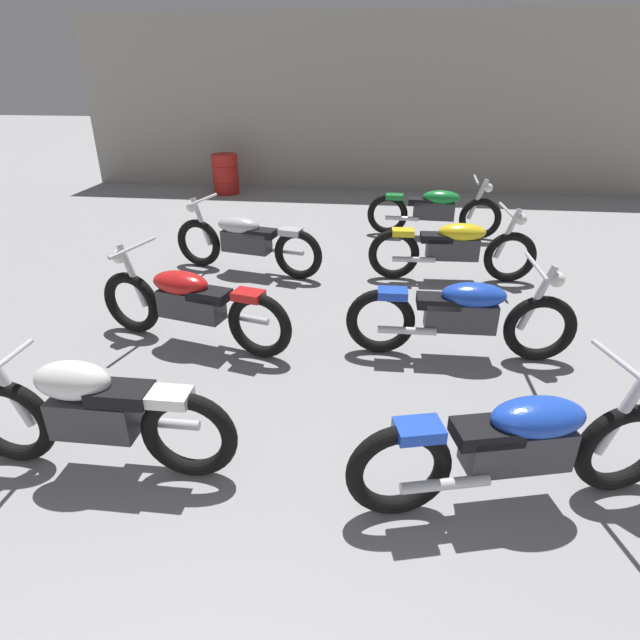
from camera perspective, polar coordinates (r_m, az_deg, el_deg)
back_wall at (r=12.23m, az=5.06°, el=22.50°), size 12.70×0.24×3.60m
motorcycle_left_row_1 at (r=3.87m, az=-23.71°, el=-9.35°), size 1.97×0.48×0.88m
motorcycle_left_row_2 at (r=5.31m, az=-14.09°, el=1.86°), size 2.13×0.79×0.97m
motorcycle_left_row_3 at (r=7.14m, az=-8.20°, el=8.69°), size 2.14×0.76×0.97m
motorcycle_right_row_1 at (r=3.54m, az=21.09°, el=-12.66°), size 2.12×0.85×0.97m
motorcycle_right_row_2 at (r=5.09m, az=15.34°, el=0.63°), size 2.17×0.68×0.97m
motorcycle_right_row_3 at (r=7.00m, az=14.48°, el=7.77°), size 2.17×0.68×0.97m
motorcycle_right_row_4 at (r=8.86m, az=12.50°, el=11.78°), size 2.17×0.68×0.97m
oil_drum at (r=12.03m, az=-10.36°, el=15.53°), size 0.59×0.59×0.85m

